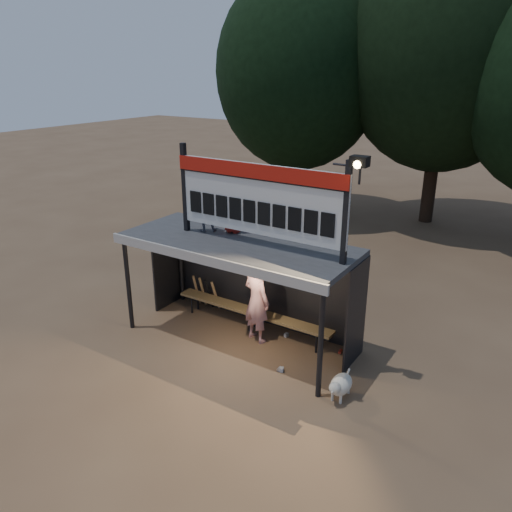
{
  "coord_description": "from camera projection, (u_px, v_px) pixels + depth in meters",
  "views": [
    {
      "loc": [
        5.61,
        -7.99,
        5.69
      ],
      "look_at": [
        0.2,
        0.4,
        1.9
      ],
      "focal_mm": 35.0,
      "sensor_mm": 36.0,
      "label": 1
    }
  ],
  "objects": [
    {
      "name": "ground",
      "position": [
        239.0,
        339.0,
        11.14
      ],
      "size": [
        80.0,
        80.0,
        0.0
      ],
      "primitive_type": "plane",
      "color": "brown",
      "rests_on": "ground"
    },
    {
      "name": "bats",
      "position": [
        206.0,
        293.0,
        12.42
      ],
      "size": [
        0.68,
        0.35,
        0.84
      ],
      "color": "olive",
      "rests_on": "ground"
    },
    {
      "name": "player",
      "position": [
        257.0,
        301.0,
        10.8
      ],
      "size": [
        0.79,
        0.62,
        1.9
      ],
      "primitive_type": "imported",
      "rotation": [
        0.0,
        0.0,
        2.88
      ],
      "color": "white",
      "rests_on": "ground"
    },
    {
      "name": "litter",
      "position": [
        288.0,
        348.0,
        10.7
      ],
      "size": [
        2.17,
        1.49,
        0.08
      ],
      "color": "#AD1D1F",
      "rests_on": "ground"
    },
    {
      "name": "tree_mid",
      "position": [
        446.0,
        52.0,
        17.48
      ],
      "size": [
        7.22,
        7.22,
        10.36
      ],
      "color": "black",
      "rests_on": "ground"
    },
    {
      "name": "bench",
      "position": [
        252.0,
        312.0,
        11.42
      ],
      "size": [
        4.0,
        0.35,
        0.48
      ],
      "color": "olive",
      "rests_on": "ground"
    },
    {
      "name": "tree_left",
      "position": [
        300.0,
        72.0,
        19.07
      ],
      "size": [
        6.46,
        6.46,
        9.27
      ],
      "color": "black",
      "rests_on": "ground"
    },
    {
      "name": "dog",
      "position": [
        340.0,
        385.0,
        9.06
      ],
      "size": [
        0.36,
        0.81,
        0.49
      ],
      "color": "white",
      "rests_on": "ground"
    },
    {
      "name": "dugout_shelter",
      "position": [
        244.0,
        259.0,
        10.68
      ],
      "size": [
        5.1,
        2.08,
        2.32
      ],
      "color": "#38383A",
      "rests_on": "ground"
    },
    {
      "name": "child_b",
      "position": [
        233.0,
        211.0,
        10.7
      ],
      "size": [
        0.47,
        0.31,
        0.96
      ],
      "primitive_type": "imported",
      "rotation": [
        0.0,
        0.0,
        3.16
      ],
      "color": "#AF221B",
      "rests_on": "dugout_shelter"
    },
    {
      "name": "scoreboard_assembly",
      "position": [
        260.0,
        197.0,
        9.67
      ],
      "size": [
        4.1,
        0.27,
        1.99
      ],
      "color": "black",
      "rests_on": "dugout_shelter"
    },
    {
      "name": "child_a",
      "position": [
        205.0,
        209.0,
        10.78
      ],
      "size": [
        0.62,
        0.6,
        1.0
      ],
      "primitive_type": "imported",
      "rotation": [
        0.0,
        0.0,
        3.8
      ],
      "color": "slate",
      "rests_on": "dugout_shelter"
    }
  ]
}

